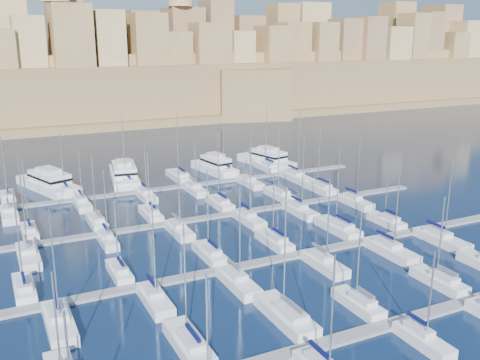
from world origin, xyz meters
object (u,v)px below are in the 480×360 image
motor_yacht_c (215,166)px  motor_yacht_a (49,182)px  sailboat_4 (439,281)px  motor_yacht_d (267,159)px  motor_yacht_b (124,174)px  sailboat_2 (286,316)px

motor_yacht_c → motor_yacht_a: bearing=177.0°
motor_yacht_c → sailboat_4: bearing=-87.9°
motor_yacht_c → motor_yacht_d: same height
motor_yacht_b → motor_yacht_c: size_ratio=1.27×
sailboat_4 → motor_yacht_a: 82.47m
sailboat_2 → motor_yacht_d: (35.77, 69.79, 0.95)m
motor_yacht_b → motor_yacht_c: 21.96m
sailboat_2 → motor_yacht_d: sailboat_2 is taller
sailboat_4 → motor_yacht_c: bearing=92.1°
motor_yacht_a → sailboat_4: bearing=-60.2°
sailboat_2 → motor_yacht_d: size_ratio=0.88×
sailboat_2 → motor_yacht_b: size_ratio=0.81×
motor_yacht_b → motor_yacht_d: (37.02, -0.77, -0.00)m
sailboat_2 → motor_yacht_a: sailboat_2 is taller
sailboat_2 → sailboat_4: 23.16m
sailboat_4 → motor_yacht_d: (12.63, 70.79, 1.00)m
motor_yacht_c → motor_yacht_d: (15.14, 1.18, 0.00)m
sailboat_2 → sailboat_4: size_ratio=1.27×
motor_yacht_a → motor_yacht_c: 38.47m
motor_yacht_b → motor_yacht_d: size_ratio=1.09×
sailboat_4 → motor_yacht_b: 75.60m
motor_yacht_b → sailboat_2: bearing=-89.0°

